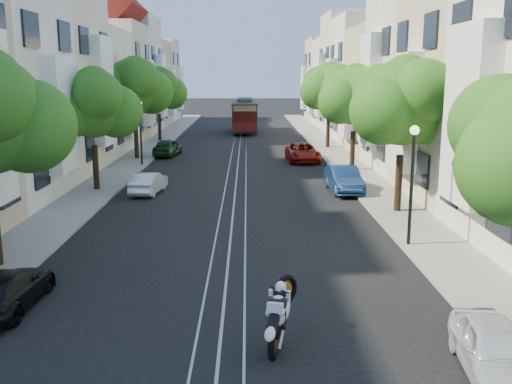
{
  "coord_description": "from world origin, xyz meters",
  "views": [
    {
      "loc": [
        0.63,
        -15.19,
        6.0
      ],
      "look_at": [
        0.95,
        5.26,
        1.74
      ],
      "focal_mm": 40.0,
      "sensor_mm": 36.0,
      "label": 1
    }
  ],
  "objects_px": {
    "sportbike_rider": "(279,311)",
    "parked_car_w_near": "(7,289)",
    "tree_e_b": "(404,104)",
    "tree_e_c": "(355,97)",
    "tree_w_b": "(93,106)",
    "parked_car_e_far": "(303,152)",
    "lamp_west": "(140,123)",
    "parked_car_w_far": "(168,147)",
    "parked_car_w_mid": "(149,183)",
    "tree_w_d": "(159,90)",
    "tree_w_c": "(135,87)",
    "lamp_east": "(413,167)",
    "parked_car_e_mid": "(344,179)",
    "parked_car_e_near": "(495,350)",
    "tree_e_d": "(330,88)",
    "cable_car": "(245,114)"
  },
  "relations": [
    {
      "from": "parked_car_w_near",
      "to": "parked_car_w_mid",
      "type": "relative_size",
      "value": 1.1
    },
    {
      "from": "parked_car_w_mid",
      "to": "tree_e_b",
      "type": "bearing_deg",
      "value": 166.05
    },
    {
      "from": "tree_e_d",
      "to": "tree_w_d",
      "type": "relative_size",
      "value": 1.05
    },
    {
      "from": "tree_e_d",
      "to": "parked_car_w_near",
      "type": "xyz_separation_m",
      "value": [
        -12.86,
        -32.17,
        -4.34
      ]
    },
    {
      "from": "tree_w_d",
      "to": "lamp_west",
      "type": "distance_m",
      "value": 14.11
    },
    {
      "from": "parked_car_w_mid",
      "to": "parked_car_w_far",
      "type": "relative_size",
      "value": 0.88
    },
    {
      "from": "parked_car_e_far",
      "to": "parked_car_e_near",
      "type": "bearing_deg",
      "value": -90.51
    },
    {
      "from": "tree_w_b",
      "to": "parked_car_e_far",
      "type": "bearing_deg",
      "value": 41.06
    },
    {
      "from": "parked_car_e_mid",
      "to": "parked_car_w_near",
      "type": "distance_m",
      "value": 18.52
    },
    {
      "from": "tree_w_d",
      "to": "parked_car_w_far",
      "type": "xyz_separation_m",
      "value": [
        1.88,
        -9.18,
        -3.96
      ]
    },
    {
      "from": "tree_w_b",
      "to": "cable_car",
      "type": "bearing_deg",
      "value": 75.87
    },
    {
      "from": "lamp_west",
      "to": "parked_car_e_far",
      "type": "bearing_deg",
      "value": 11.02
    },
    {
      "from": "lamp_west",
      "to": "parked_car_w_far",
      "type": "relative_size",
      "value": 1.1
    },
    {
      "from": "lamp_west",
      "to": "parked_car_w_far",
      "type": "height_order",
      "value": "lamp_west"
    },
    {
      "from": "tree_e_c",
      "to": "parked_car_e_near",
      "type": "bearing_deg",
      "value": -93.85
    },
    {
      "from": "tree_e_b",
      "to": "cable_car",
      "type": "relative_size",
      "value": 0.8
    },
    {
      "from": "tree_w_b",
      "to": "parked_car_w_far",
      "type": "distance_m",
      "value": 13.49
    },
    {
      "from": "tree_e_d",
      "to": "parked_car_e_near",
      "type": "relative_size",
      "value": 2.09
    },
    {
      "from": "parked_car_e_far",
      "to": "parked_car_w_far",
      "type": "height_order",
      "value": "parked_car_w_far"
    },
    {
      "from": "tree_w_c",
      "to": "sportbike_rider",
      "type": "height_order",
      "value": "tree_w_c"
    },
    {
      "from": "parked_car_e_mid",
      "to": "parked_car_w_far",
      "type": "bearing_deg",
      "value": 126.85
    },
    {
      "from": "lamp_west",
      "to": "parked_car_e_near",
      "type": "bearing_deg",
      "value": -65.98
    },
    {
      "from": "tree_w_c",
      "to": "cable_car",
      "type": "xyz_separation_m",
      "value": [
        7.53,
        18.91,
        -3.16
      ]
    },
    {
      "from": "parked_car_w_mid",
      "to": "parked_car_w_near",
      "type": "bearing_deg",
      "value": 92.13
    },
    {
      "from": "lamp_west",
      "to": "parked_car_e_mid",
      "type": "distance_m",
      "value": 14.75
    },
    {
      "from": "lamp_east",
      "to": "parked_car_e_mid",
      "type": "bearing_deg",
      "value": 94.19
    },
    {
      "from": "sportbike_rider",
      "to": "tree_e_c",
      "type": "bearing_deg",
      "value": 90.49
    },
    {
      "from": "tree_w_b",
      "to": "parked_car_w_far",
      "type": "xyz_separation_m",
      "value": [
        1.88,
        12.82,
        -3.75
      ]
    },
    {
      "from": "tree_e_c",
      "to": "tree_w_b",
      "type": "xyz_separation_m",
      "value": [
        -14.4,
        -6.0,
        -0.2
      ]
    },
    {
      "from": "tree_w_d",
      "to": "tree_w_c",
      "type": "bearing_deg",
      "value": -90.0
    },
    {
      "from": "lamp_east",
      "to": "lamp_west",
      "type": "relative_size",
      "value": 1.0
    },
    {
      "from": "parked_car_w_far",
      "to": "sportbike_rider",
      "type": "bearing_deg",
      "value": 109.78
    },
    {
      "from": "lamp_east",
      "to": "parked_car_w_far",
      "type": "bearing_deg",
      "value": 116.89
    },
    {
      "from": "lamp_east",
      "to": "parked_car_w_near",
      "type": "height_order",
      "value": "lamp_east"
    },
    {
      "from": "lamp_east",
      "to": "parked_car_e_near",
      "type": "xyz_separation_m",
      "value": [
        -0.7,
        -8.7,
        -2.29
      ]
    },
    {
      "from": "sportbike_rider",
      "to": "parked_car_w_near",
      "type": "bearing_deg",
      "value": 177.46
    },
    {
      "from": "tree_e_d",
      "to": "cable_car",
      "type": "height_order",
      "value": "tree_e_d"
    },
    {
      "from": "tree_w_b",
      "to": "lamp_west",
      "type": "xyz_separation_m",
      "value": [
        0.84,
        8.02,
        -1.55
      ]
    },
    {
      "from": "tree_w_c",
      "to": "lamp_east",
      "type": "xyz_separation_m",
      "value": [
        13.44,
        -20.98,
        -2.22
      ]
    },
    {
      "from": "parked_car_w_mid",
      "to": "parked_car_e_far",
      "type": "bearing_deg",
      "value": -122.87
    },
    {
      "from": "tree_e_b",
      "to": "parked_car_e_mid",
      "type": "bearing_deg",
      "value": 109.91
    },
    {
      "from": "sportbike_rider",
      "to": "tree_e_b",
      "type": "bearing_deg",
      "value": 79.06
    },
    {
      "from": "parked_car_e_near",
      "to": "parked_car_w_near",
      "type": "distance_m",
      "value": 11.74
    },
    {
      "from": "tree_w_b",
      "to": "parked_car_e_far",
      "type": "distance_m",
      "value": 15.87
    },
    {
      "from": "parked_car_w_mid",
      "to": "parked_car_w_far",
      "type": "distance_m",
      "value": 13.42
    },
    {
      "from": "tree_e_c",
      "to": "lamp_west",
      "type": "bearing_deg",
      "value": 171.51
    },
    {
      "from": "tree_e_b",
      "to": "lamp_west",
      "type": "height_order",
      "value": "tree_e_b"
    },
    {
      "from": "tree_e_b",
      "to": "tree_e_c",
      "type": "bearing_deg",
      "value": 90.0
    },
    {
      "from": "lamp_west",
      "to": "parked_car_e_near",
      "type": "distance_m",
      "value": 29.32
    },
    {
      "from": "parked_car_w_near",
      "to": "cable_car",
      "type": "bearing_deg",
      "value": -95.93
    }
  ]
}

